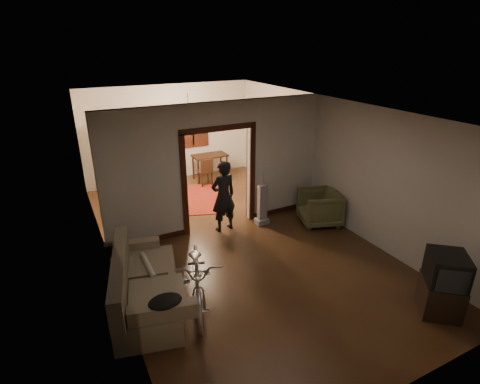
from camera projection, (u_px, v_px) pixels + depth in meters
floor at (234, 239)px, 8.01m from camera, size 5.00×8.50×0.01m
ceiling at (233, 107)px, 6.94m from camera, size 5.00×8.50×0.01m
wall_back at (170, 133)px, 10.98m from camera, size 5.00×0.02×2.80m
wall_left at (103, 200)px, 6.42m from camera, size 0.02×8.50×2.80m
wall_right at (332, 161)px, 8.52m from camera, size 0.02×8.50×2.80m
partition_wall at (218, 167)px, 8.09m from camera, size 5.00×0.14×2.80m
door_casing at (218, 180)px, 8.21m from camera, size 1.74×0.20×2.32m
far_window at (192, 126)px, 11.18m from camera, size 0.98×0.06×1.28m
chandelier at (188, 110)px, 9.17m from camera, size 0.24×0.24×0.24m
light_switch at (262, 168)px, 8.53m from camera, size 0.08×0.01×0.12m
sofa at (146, 279)px, 5.87m from camera, size 1.40×2.26×0.97m
rolled_paper at (148, 265)px, 6.14m from camera, size 0.09×0.75×0.09m
jacket at (165, 301)px, 5.06m from camera, size 0.46×0.34×0.13m
bicycle at (198, 276)px, 5.91m from camera, size 1.24×2.02×1.00m
armchair at (319, 207)px, 8.56m from camera, size 1.11×1.09×0.80m
tv_stand at (440, 297)px, 5.79m from camera, size 0.82×0.82×0.56m
crt_tv at (447, 270)px, 5.60m from camera, size 0.79×0.79×0.51m
vacuum at (262, 204)px, 8.52m from camera, size 0.35×0.31×0.96m
person at (223, 196)px, 8.11m from camera, size 0.63×0.45×1.61m
oriental_rug at (189, 199)px, 9.98m from camera, size 2.15×2.45×0.02m
locker at (125, 156)px, 10.38m from camera, size 1.07×0.76×1.93m
globe at (121, 121)px, 10.01m from camera, size 0.29×0.29×0.29m
desk at (210, 167)px, 11.29m from camera, size 1.15×0.86×0.75m
desk_chair at (205, 172)px, 10.81m from camera, size 0.41×0.41×0.82m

